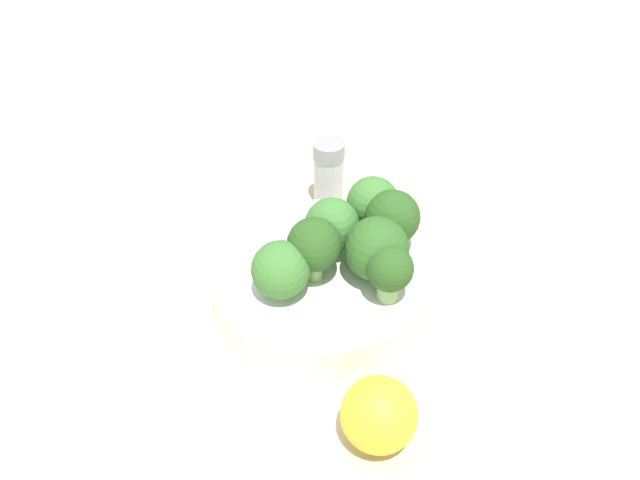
# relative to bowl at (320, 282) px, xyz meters

# --- Properties ---
(ground_plane) EXTENTS (3.00, 3.00, 0.00)m
(ground_plane) POSITION_rel_bowl_xyz_m (0.00, 0.00, -0.02)
(ground_plane) COLOR beige
(bowl) EXTENTS (0.21, 0.21, 0.04)m
(bowl) POSITION_rel_bowl_xyz_m (0.00, 0.00, 0.00)
(bowl) COLOR white
(bowl) RESTS_ON ground_plane
(broccoli_floret_0) EXTENTS (0.05, 0.05, 0.06)m
(broccoli_floret_0) POSITION_rel_bowl_xyz_m (-0.01, -0.01, 0.06)
(broccoli_floret_0) COLOR #84AD66
(broccoli_floret_0) RESTS_ON bowl
(broccoli_floret_1) EXTENTS (0.04, 0.04, 0.06)m
(broccoli_floret_1) POSITION_rel_bowl_xyz_m (0.05, -0.05, 0.05)
(broccoli_floret_1) COLOR #84AD66
(broccoli_floret_1) RESTS_ON bowl
(broccoli_floret_2) EXTENTS (0.05, 0.05, 0.05)m
(broccoli_floret_2) POSITION_rel_bowl_xyz_m (-0.04, -0.03, 0.05)
(broccoli_floret_2) COLOR #84AD66
(broccoli_floret_2) RESTS_ON bowl
(broccoli_floret_3) EXTENTS (0.05, 0.05, 0.06)m
(broccoli_floret_3) POSITION_rel_bowl_xyz_m (0.07, 0.01, 0.06)
(broccoli_floret_3) COLOR #84AD66
(broccoli_floret_3) RESTS_ON bowl
(broccoli_floret_4) EXTENTS (0.05, 0.05, 0.06)m
(broccoli_floret_4) POSITION_rel_bowl_xyz_m (0.06, 0.04, 0.06)
(broccoli_floret_4) COLOR #7A9E5B
(broccoli_floret_4) RESTS_ON bowl
(broccoli_floret_5) EXTENTS (0.05, 0.05, 0.06)m
(broccoli_floret_5) POSITION_rel_bowl_xyz_m (0.01, 0.02, 0.05)
(broccoli_floret_5) COLOR #8EB770
(broccoli_floret_5) RESTS_ON bowl
(broccoli_floret_6) EXTENTS (0.06, 0.06, 0.06)m
(broccoli_floret_6) POSITION_rel_bowl_xyz_m (0.05, -0.02, 0.05)
(broccoli_floret_6) COLOR #8EB770
(broccoli_floret_6) RESTS_ON bowl
(pepper_shaker) EXTENTS (0.04, 0.04, 0.08)m
(pepper_shaker) POSITION_rel_bowl_xyz_m (0.03, 0.15, 0.02)
(pepper_shaker) COLOR #B2B7BC
(pepper_shaker) RESTS_ON ground_plane
(lemon_wedge) EXTENTS (0.06, 0.06, 0.06)m
(lemon_wedge) POSITION_rel_bowl_xyz_m (0.02, -0.16, 0.01)
(lemon_wedge) COLOR yellow
(lemon_wedge) RESTS_ON ground_plane
(almond_crumb_0) EXTENTS (0.01, 0.01, 0.01)m
(almond_crumb_0) POSITION_rel_bowl_xyz_m (-0.08, 0.10, -0.02)
(almond_crumb_0) COLOR #AD7F4C
(almond_crumb_0) RESTS_ON ground_plane
(almond_crumb_1) EXTENTS (0.01, 0.01, 0.01)m
(almond_crumb_1) POSITION_rel_bowl_xyz_m (0.07, 0.12, -0.02)
(almond_crumb_1) COLOR olive
(almond_crumb_1) RESTS_ON ground_plane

